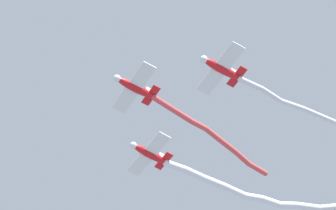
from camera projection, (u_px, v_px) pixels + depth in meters
The scene contains 5 objects.
airplane_lead at pixel (134, 87), 75.03m from camera, with size 6.22×5.97×1.77m.
smoke_trail_lead at pixel (213, 136), 78.85m from camera, with size 14.06×11.43×1.32m.
airplane_left_wing at pixel (221, 68), 73.64m from camera, with size 6.24×5.95×1.77m.
airplane_right_wing at pixel (149, 153), 80.75m from camera, with size 6.05×6.14×1.77m.
smoke_trail_right_wing at pixel (263, 194), 84.04m from camera, with size 12.59×23.16×1.90m.
Camera 1 is at (43.32, 6.95, 7.62)m, focal length 73.39 mm.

